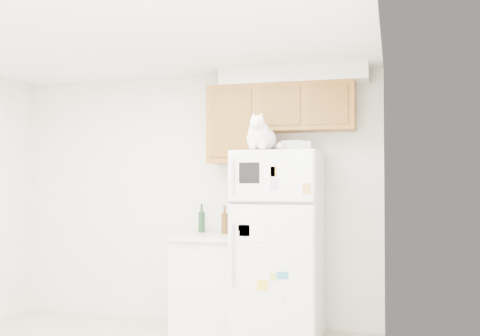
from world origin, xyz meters
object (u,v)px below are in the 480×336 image
at_px(storage_box_back, 292,146).
at_px(bottle_amber, 225,220).
at_px(refrigerator, 279,244).
at_px(bottle_green, 202,218).
at_px(base_counter, 209,282).
at_px(cat, 261,137).
at_px(storage_box_front, 301,146).

height_order(storage_box_back, bottle_amber, storage_box_back).
height_order(refrigerator, bottle_amber, refrigerator).
xyz_separation_m(refrigerator, bottle_green, (-0.83, 0.24, 0.21)).
bearing_deg(base_counter, bottle_amber, 37.47).
relative_size(storage_box_back, bottle_amber, 0.66).
distance_m(storage_box_back, bottle_green, 1.19).
height_order(base_counter, bottle_amber, bottle_amber).
relative_size(base_counter, storage_box_back, 5.11).
height_order(refrigerator, cat, cat).
distance_m(refrigerator, bottle_green, 0.89).
bearing_deg(storage_box_back, refrigerator, -144.45).
height_order(cat, bottle_amber, cat).
distance_m(cat, bottle_amber, 0.98).
relative_size(storage_box_back, bottle_green, 0.64).
relative_size(cat, bottle_amber, 1.69).
relative_size(cat, storage_box_front, 3.08).
height_order(base_counter, cat, cat).
height_order(base_counter, storage_box_back, storage_box_back).
bearing_deg(refrigerator, storage_box_back, 23.25).
distance_m(storage_box_front, bottle_green, 1.27).
xyz_separation_m(cat, storage_box_front, (0.32, 0.23, -0.08)).
distance_m(refrigerator, storage_box_back, 0.91).
height_order(cat, storage_box_back, cat).
xyz_separation_m(base_counter, storage_box_back, (0.81, -0.02, 1.29)).
xyz_separation_m(bottle_green, bottle_amber, (0.26, -0.07, -0.00)).
xyz_separation_m(base_counter, bottle_amber, (0.12, 0.09, 0.59)).
xyz_separation_m(base_counter, storage_box_front, (0.90, -0.08, 1.28)).
bearing_deg(storage_box_front, cat, -167.08).
relative_size(base_counter, storage_box_front, 6.13).
xyz_separation_m(refrigerator, storage_box_front, (0.21, -0.01, 0.89)).
bearing_deg(base_counter, cat, -28.10).
bearing_deg(refrigerator, bottle_amber, 163.46).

